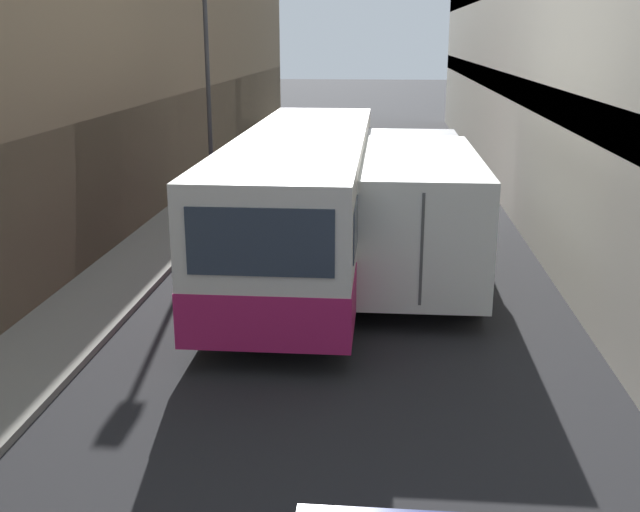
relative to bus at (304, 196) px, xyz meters
The scene contains 6 objects.
ground_plane 1.91m from the bus, 35.13° to the right, with size 150.00×150.00×0.00m, color #232326.
sidewalk_left 4.02m from the bus, behind, with size 1.75×60.00×0.12m.
building_left_shopfront 6.04m from the bus, behind, with size 2.40×60.00×7.92m.
bus is the anchor object (origin of this frame).
box_truck 2.35m from the bus, ahead, with size 2.39×8.07×2.64m.
street_lamp 6.29m from the bus, 124.33° to the left, with size 0.36×0.80×6.67m.
Camera 1 is at (0.79, -0.09, 4.86)m, focal length 42.00 mm.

